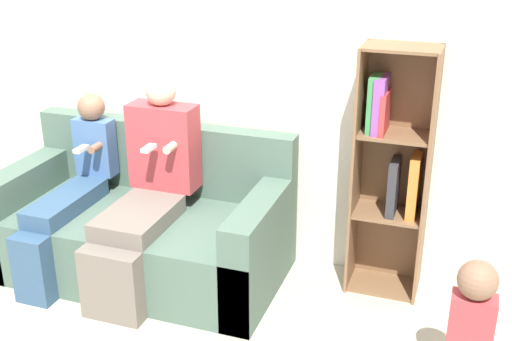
% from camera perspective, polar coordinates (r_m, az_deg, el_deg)
% --- Properties ---
extents(ground_plane, '(14.00, 14.00, 0.00)m').
position_cam_1_polar(ground_plane, '(3.97, -12.85, -12.55)').
color(ground_plane, '#B2A893').
extents(back_wall, '(10.00, 0.06, 2.55)m').
position_cam_1_polar(back_wall, '(4.31, -6.88, 9.29)').
color(back_wall, silver).
rests_on(back_wall, ground_plane).
extents(couch, '(1.84, 0.93, 0.91)m').
position_cam_1_polar(couch, '(4.26, -10.07, -5.19)').
color(couch, '#4C6656').
rests_on(couch, ground_plane).
extents(adult_seated, '(0.43, 0.89, 1.28)m').
position_cam_1_polar(adult_seated, '(4.01, -9.59, -1.30)').
color(adult_seated, '#70665B').
rests_on(adult_seated, ground_plane).
extents(child_seated, '(0.27, 0.92, 1.11)m').
position_cam_1_polar(child_seated, '(4.28, -16.23, -1.69)').
color(child_seated, '#335170').
rests_on(child_seated, ground_plane).
extents(toddler_standing, '(0.21, 0.19, 0.74)m').
position_cam_1_polar(toddler_standing, '(3.27, 18.59, -12.72)').
color(toddler_standing, '#335170').
rests_on(toddler_standing, ground_plane).
extents(bookshelf, '(0.44, 0.31, 1.53)m').
position_cam_1_polar(bookshelf, '(3.89, 11.99, 0.68)').
color(bookshelf, brown).
rests_on(bookshelf, ground_plane).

